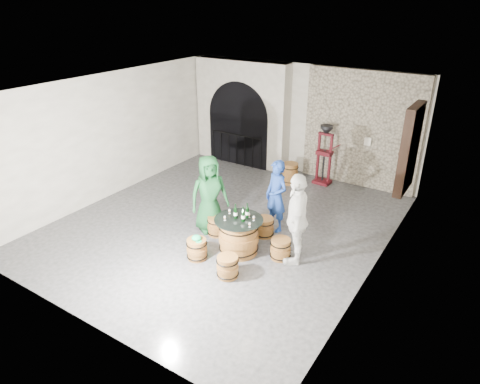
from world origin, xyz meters
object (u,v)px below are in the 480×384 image
Objects in this scene: wine_bottle_left at (236,212)px; wine_bottle_right at (247,212)px; person_white at (297,219)px; barrel_stool_right at (281,249)px; wine_bottle_center at (243,215)px; barrel_stool_near_left at (197,249)px; corking_press at (325,150)px; barrel_stool_far at (264,227)px; person_green at (209,194)px; barrel_table at (239,236)px; barrel_stool_left at (217,226)px; barrel_stool_near_right at (228,267)px; side_barrel at (290,173)px; person_blue at (276,196)px.

wine_bottle_left and wine_bottle_right have the same top height.
person_white reaches higher than wine_bottle_right.
barrel_stool_right is 1.35× the size of wine_bottle_center.
barrel_stool_right is 1.04m from wine_bottle_center.
corking_press is at bearing 82.83° from barrel_stool_near_left.
barrel_stool_right is at bearing -96.45° from person_white.
barrel_stool_far is at bearing 90.17° from wine_bottle_center.
barrel_stool_near_left is at bearing -95.07° from corking_press.
person_green is at bearing 155.63° from wine_bottle_left.
barrel_table is at bearing -162.00° from barrel_stool_right.
barrel_stool_far is (0.93, 0.53, 0.00)m from barrel_stool_left.
barrel_stool_near_left is at bearing 168.68° from barrel_stool_near_right.
wine_bottle_right is at bearing -77.11° from side_barrel.
person_green is 3.45m from side_barrel.
barrel_stool_near_right is at bearing -85.17° from corking_press.
side_barrel is at bearing 106.09° from barrel_stool_far.
corking_press is at bearing 92.73° from barrel_stool_near_right.
person_blue is 5.14× the size of wine_bottle_center.
person_blue is at bearing 82.40° from barrel_stool_far.
wine_bottle_center is at bearing 42.18° from barrel_stool_near_left.
barrel_stool_near_left is at bearing -83.48° from person_white.
person_blue is at bearing 93.17° from barrel_stool_near_right.
wine_bottle_center is at bearing -7.08° from wine_bottle_left.
barrel_stool_near_left is at bearing -131.67° from barrel_table.
wine_bottle_center is (-0.05, -1.30, 0.08)m from person_blue.
barrel_stool_far is 0.24× the size of person_green.
barrel_stool_left is 1.35× the size of wine_bottle_left.
wine_bottle_right is (-1.01, -0.20, -0.04)m from person_white.
person_white reaches higher than person_blue.
barrel_stool_near_right is 1.35× the size of wine_bottle_left.
barrel_table is 1.66× the size of side_barrel.
barrel_table is 3.12× the size of wine_bottle_left.
person_white reaches higher than barrel_table.
barrel_stool_far is at bearing -75.55° from person_blue.
person_white is 1.12× the size of corking_press.
person_green is 2.94× the size of side_barrel.
barrel_table is at bearing 170.75° from wine_bottle_center.
wine_bottle_right is (0.92, -0.18, 0.69)m from barrel_stool_left.
barrel_stool_left is 1.35× the size of wine_bottle_center.
person_white reaches higher than person_green.
person_green is 5.51× the size of wine_bottle_center.
person_white reaches higher than wine_bottle_left.
wine_bottle_center is at bearing 101.68° from barrel_stool_near_right.
side_barrel is at bearing -176.34° from person_white.
barrel_stool_right is 0.26× the size of corking_press.
wine_bottle_left is 1.00× the size of wine_bottle_center.
person_green is (-1.08, 0.46, 0.51)m from barrel_table.
wine_bottle_left and wine_bottle_center have the same top height.
barrel_stool_far is 1.13m from wine_bottle_left.
person_blue is 1.33m from person_white.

